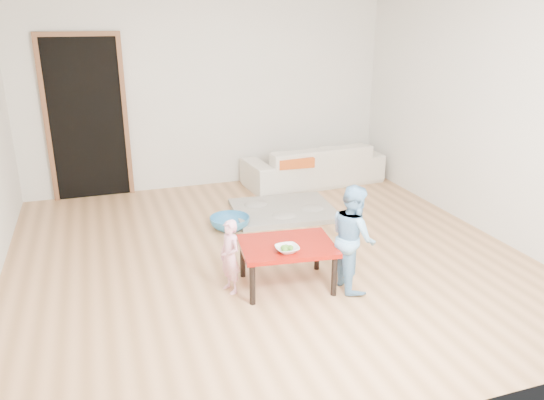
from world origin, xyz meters
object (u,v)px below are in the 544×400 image
red_table (287,265)px  child_blue (353,237)px  sofa (313,164)px  child_pink (230,257)px  bowl (287,249)px  basin (230,223)px

red_table → child_blue: child_blue is taller
sofa → child_blue: (-0.87, -2.93, 0.19)m
sofa → child_pink: child_pink is taller
red_table → bowl: 0.28m
basin → bowl: bearing=-86.6°
basin → child_blue: bearing=-67.3°
child_blue → child_pink: bearing=79.6°
bowl → red_table: bearing=70.1°
child_pink → basin: 1.46m
child_blue → sofa: bearing=-13.0°
child_pink → basin: child_pink is taller
red_table → child_blue: (0.54, -0.19, 0.27)m
red_table → child_pink: 0.52m
red_table → sofa: bearing=62.8°
sofa → basin: sofa is taller
sofa → child_blue: child_blue is taller
sofa → red_table: bearing=58.0°
sofa → child_blue: 3.06m
sofa → red_table: size_ratio=2.40×
sofa → child_pink: size_ratio=2.94×
bowl → child_blue: 0.60m
child_blue → basin: (-0.69, 1.65, -0.40)m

